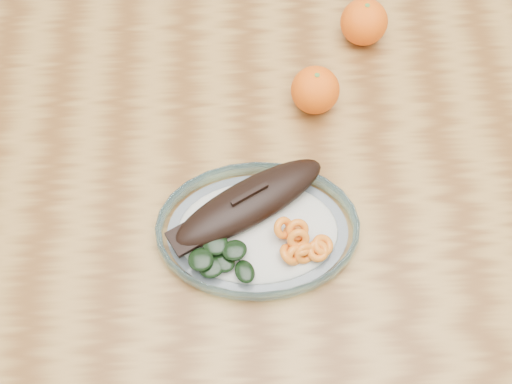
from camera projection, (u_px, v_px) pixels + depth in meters
ground at (292, 308)px, 1.68m from camera, size 3.00×3.00×0.00m
dining_table at (311, 190)px, 1.10m from camera, size 1.20×0.80×0.75m
plated_meal at (257, 227)px, 0.94m from camera, size 0.54×0.54×0.08m
orange_left at (315, 90)px, 1.03m from camera, size 0.08×0.08×0.08m
orange_right at (364, 22)px, 1.10m from camera, size 0.08×0.08×0.08m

